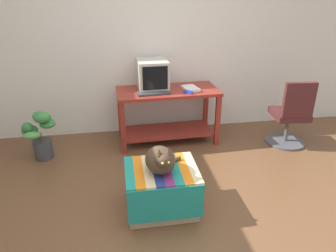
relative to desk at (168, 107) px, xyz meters
The scene contains 12 objects.
ground_plane 1.68m from the desk, 96.06° to the right, with size 14.00×14.00×0.00m, color brown.
back_wall 0.95m from the desk, 110.69° to the left, with size 8.00×0.10×2.60m, color silver.
desk is the anchor object (origin of this frame).
tv_monitor 0.46m from the desk, 154.84° to the left, with size 0.39×0.43×0.37m.
keyboard 0.34m from the desk, 144.30° to the right, with size 0.40×0.15×0.02m, color #333338.
book 0.38m from the desk, ahead, with size 0.17×0.25×0.03m, color white.
ottoman_with_blanket 1.47m from the desk, 101.22° to the right, with size 0.66×0.56×0.43m.
cat 1.49m from the desk, 101.33° to the right, with size 0.37×0.38×0.30m.
potted_plant 1.60m from the desk, behind, with size 0.40×0.38×0.62m.
office_chair 1.59m from the desk, 13.88° to the right, with size 0.52×0.52×0.89m.
stapler 0.39m from the desk, 40.38° to the right, with size 0.04×0.11×0.04m, color #2342B7.
pen 0.41m from the desk, ahead, with size 0.01×0.01×0.14m, color #B7B7BC.
Camera 1 is at (-0.44, -2.24, 1.96)m, focal length 33.96 mm.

